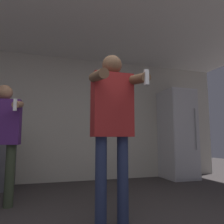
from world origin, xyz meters
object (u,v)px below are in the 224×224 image
at_px(refrigerator, 178,134).
at_px(person_man_side, 2,131).
at_px(bottle_short_whiskey, 10,129).
at_px(person_woman_foreground, 113,117).

height_order(refrigerator, person_man_side, refrigerator).
distance_m(bottle_short_whiskey, person_woman_foreground, 2.53).
bearing_deg(person_man_side, bottle_short_whiskey, 94.04).
xyz_separation_m(refrigerator, person_man_side, (-3.30, -1.12, -0.02)).
relative_size(bottle_short_whiskey, person_woman_foreground, 0.20).
bearing_deg(bottle_short_whiskey, person_woman_foreground, -60.29).
xyz_separation_m(refrigerator, person_woman_foreground, (-2.14, -2.09, 0.10)).
height_order(refrigerator, person_woman_foreground, refrigerator).
bearing_deg(person_woman_foreground, bottle_short_whiskey, 119.71).
bearing_deg(refrigerator, person_woman_foreground, -135.68).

